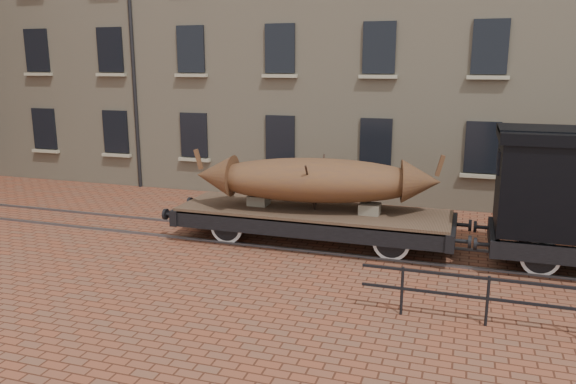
% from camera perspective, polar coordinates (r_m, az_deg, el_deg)
% --- Properties ---
extents(ground, '(90.00, 90.00, 0.00)m').
position_cam_1_polar(ground, '(15.71, 2.10, -5.21)').
color(ground, brown).
extents(warehouse_cream, '(40.00, 10.19, 14.00)m').
position_cam_1_polar(warehouse_cream, '(24.47, 16.16, 17.42)').
color(warehouse_cream, tan).
rests_on(warehouse_cream, ground).
extents(rail_track, '(30.00, 1.52, 0.06)m').
position_cam_1_polar(rail_track, '(15.70, 2.10, -5.11)').
color(rail_track, '#59595E').
rests_on(rail_track, ground).
extents(flatcar_wagon, '(8.36, 2.27, 1.26)m').
position_cam_1_polar(flatcar_wagon, '(15.45, 2.50, -2.47)').
color(flatcar_wagon, brown).
rests_on(flatcar_wagon, ground).
extents(iron_boat, '(6.72, 2.75, 1.61)m').
position_cam_1_polar(iron_boat, '(15.20, 2.78, 1.25)').
color(iron_boat, brown).
rests_on(iron_boat, flatcar_wagon).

